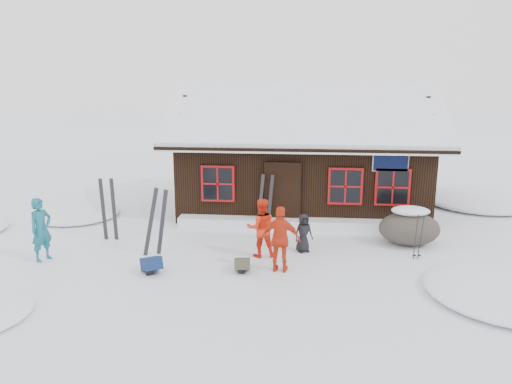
% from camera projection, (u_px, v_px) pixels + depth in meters
% --- Properties ---
extents(ground, '(120.00, 120.00, 0.00)m').
position_uv_depth(ground, '(244.00, 254.00, 13.27)').
color(ground, white).
rests_on(ground, ground).
extents(mountain_hut, '(8.90, 6.09, 4.42)m').
position_uv_depth(mountain_hut, '(303.00, 163.00, 17.59)').
color(mountain_hut, black).
rests_on(mountain_hut, ground).
extents(snow_drift, '(7.60, 0.60, 0.35)m').
position_uv_depth(snow_drift, '(301.00, 224.00, 15.28)').
color(snow_drift, white).
rests_on(snow_drift, ground).
extents(snow_mounds, '(20.60, 13.20, 0.48)m').
position_uv_depth(snow_mounds, '(306.00, 234.00, 14.93)').
color(snow_mounds, white).
rests_on(snow_mounds, ground).
extents(skier_teal, '(0.61, 0.71, 1.64)m').
position_uv_depth(skier_teal, '(41.00, 229.00, 12.65)').
color(skier_teal, '#165E6C').
rests_on(skier_teal, ground).
extents(skier_orange_left, '(0.86, 0.74, 1.55)m').
position_uv_depth(skier_orange_left, '(261.00, 228.00, 12.93)').
color(skier_orange_left, red).
rests_on(skier_orange_left, ground).
extents(skier_orange_right, '(0.99, 0.50, 1.63)m').
position_uv_depth(skier_orange_right, '(281.00, 239.00, 11.93)').
color(skier_orange_right, red).
rests_on(skier_orange_right, ground).
extents(skier_crouched, '(0.61, 0.53, 1.05)m').
position_uv_depth(skier_crouched, '(303.00, 233.00, 13.32)').
color(skier_crouched, black).
rests_on(skier_crouched, ground).
extents(boulder, '(1.68, 1.26, 0.98)m').
position_uv_depth(boulder, '(409.00, 227.00, 13.89)').
color(boulder, '#463F38').
rests_on(boulder, ground).
extents(ski_pair_left, '(0.76, 0.22, 1.87)m').
position_uv_depth(ski_pair_left, '(156.00, 223.00, 12.98)').
color(ski_pair_left, black).
rests_on(ski_pair_left, ground).
extents(ski_pair_mid, '(0.46, 0.08, 1.86)m').
position_uv_depth(ski_pair_mid, '(109.00, 210.00, 14.20)').
color(ski_pair_mid, black).
rests_on(ski_pair_mid, ground).
extents(ski_pair_right, '(0.55, 0.11, 1.77)m').
position_uv_depth(ski_pair_right, '(265.00, 203.00, 15.17)').
color(ski_pair_right, black).
rests_on(ski_pair_right, ground).
extents(ski_poles, '(0.22, 0.11, 1.21)m').
position_uv_depth(ski_poles, '(418.00, 238.00, 12.82)').
color(ski_poles, black).
rests_on(ski_poles, ground).
extents(backpack_blue, '(0.66, 0.70, 0.30)m').
position_uv_depth(backpack_blue, '(152.00, 267.00, 12.00)').
color(backpack_blue, '#12234E').
rests_on(backpack_blue, ground).
extents(backpack_olive, '(0.41, 0.52, 0.27)m').
position_uv_depth(backpack_olive, '(242.00, 266.00, 12.07)').
color(backpack_olive, '#3B3D2B').
rests_on(backpack_olive, ground).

